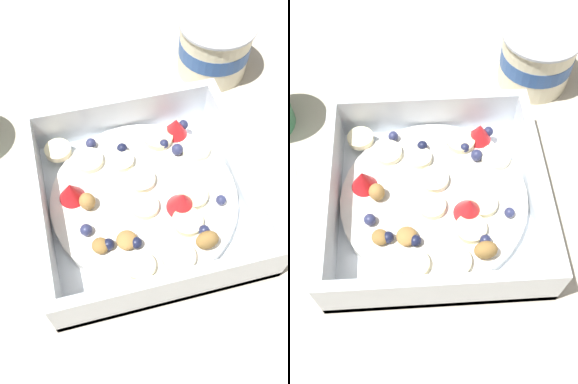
# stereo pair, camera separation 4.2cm
# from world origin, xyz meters

# --- Properties ---
(ground_plane) EXTENTS (2.40, 2.40, 0.00)m
(ground_plane) POSITION_xyz_m (0.00, 0.00, 0.00)
(ground_plane) COLOR beige
(fruit_bowl) EXTENTS (0.22, 0.22, 0.06)m
(fruit_bowl) POSITION_xyz_m (-0.01, 0.01, 0.02)
(fruit_bowl) COLOR white
(fruit_bowl) RESTS_ON ground
(yogurt_cup) EXTENTS (0.09, 0.09, 0.07)m
(yogurt_cup) POSITION_xyz_m (0.12, 0.20, 0.04)
(yogurt_cup) COLOR beige
(yogurt_cup) RESTS_ON ground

